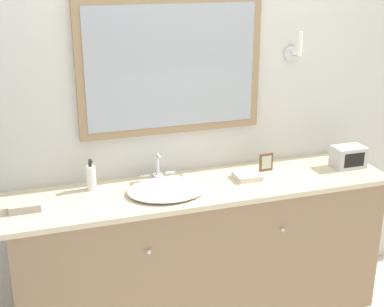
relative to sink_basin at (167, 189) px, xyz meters
name	(u,v)px	position (x,y,z in m)	size (l,w,h in m)	color
wall_back	(187,105)	(0.22, 0.30, 0.38)	(8.00, 0.18, 2.55)	silver
vanity_counter	(202,253)	(0.22, 0.02, -0.46)	(2.20, 0.52, 0.88)	#937556
sink_basin	(167,189)	(0.00, 0.00, 0.00)	(0.44, 0.40, 0.16)	white
soap_bottle	(91,177)	(-0.39, 0.16, 0.05)	(0.05, 0.05, 0.18)	white
appliance_box	(348,157)	(1.16, 0.02, 0.05)	(0.19, 0.13, 0.13)	#BCBCC1
picture_frame	(266,162)	(0.65, 0.11, 0.04)	(0.09, 0.01, 0.11)	brown
hand_towel_near_sink	(25,207)	(-0.75, 0.00, 0.00)	(0.16, 0.10, 0.04)	#B7A899
hand_towel_far_corner	(247,176)	(0.50, 0.04, 0.00)	(0.14, 0.14, 0.03)	silver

